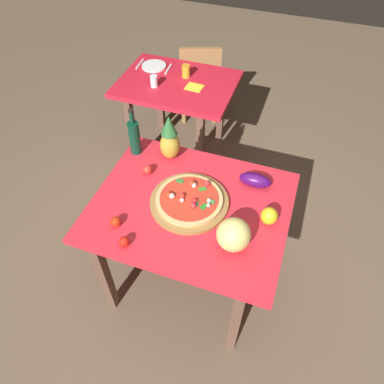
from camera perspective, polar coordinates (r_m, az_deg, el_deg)
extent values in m
plane|color=brown|center=(2.79, -0.17, -12.29)|extent=(10.00, 10.00, 0.00)
cube|color=brown|center=(2.41, -13.65, -13.01)|extent=(0.06, 0.06, 0.73)
cube|color=brown|center=(2.23, 6.92, -19.68)|extent=(0.06, 0.06, 0.73)
cube|color=brown|center=(2.83, -5.46, 1.14)|extent=(0.06, 0.06, 0.73)
cube|color=brown|center=(2.69, 11.54, -3.29)|extent=(0.06, 0.06, 0.73)
cube|color=red|center=(2.17, -0.21, -2.34)|extent=(1.17, 0.95, 0.04)
cube|color=brown|center=(3.33, -9.46, 9.08)|extent=(0.06, 0.06, 0.73)
cube|color=brown|center=(3.12, 1.28, 6.74)|extent=(0.06, 0.06, 0.73)
cube|color=brown|center=(3.80, -5.10, 14.93)|extent=(0.06, 0.06, 0.73)
cube|color=brown|center=(3.61, 4.63, 13.09)|extent=(0.06, 0.06, 0.73)
cube|color=red|center=(3.23, -2.38, 16.76)|extent=(0.99, 0.75, 0.04)
cube|color=olive|center=(4.21, 3.45, 16.03)|extent=(0.04, 0.04, 0.41)
cube|color=olive|center=(4.20, -1.23, 16.04)|extent=(0.04, 0.04, 0.41)
cube|color=olive|center=(3.93, 3.68, 13.49)|extent=(0.04, 0.04, 0.41)
cube|color=olive|center=(3.92, -1.27, 13.50)|extent=(0.04, 0.04, 0.41)
cube|color=olive|center=(3.94, 1.21, 17.56)|extent=(0.51, 0.51, 0.04)
cube|color=olive|center=(3.68, 1.32, 19.10)|extent=(0.39, 0.17, 0.40)
cylinder|color=olive|center=(2.15, -0.44, -1.60)|extent=(0.47, 0.47, 0.02)
cylinder|color=#E2AC69|center=(2.13, -0.45, -1.19)|extent=(0.40, 0.40, 0.02)
cylinder|color=red|center=(2.12, -0.45, -0.96)|extent=(0.35, 0.35, 0.00)
sphere|color=red|center=(2.10, 0.43, -1.41)|extent=(0.03, 0.03, 0.03)
sphere|color=red|center=(2.18, 0.02, 1.29)|extent=(0.04, 0.04, 0.04)
sphere|color=red|center=(2.07, 0.20, -2.14)|extent=(0.04, 0.04, 0.04)
sphere|color=red|center=(2.13, -3.72, -0.44)|extent=(0.04, 0.04, 0.04)
sphere|color=red|center=(2.12, -1.55, -0.56)|extent=(0.04, 0.04, 0.04)
sphere|color=red|center=(2.19, 2.43, 1.37)|extent=(0.04, 0.04, 0.04)
cube|color=#3A7F2A|center=(2.17, 1.68, 0.49)|extent=(0.05, 0.05, 0.00)
cube|color=#398239|center=(2.10, 3.00, -1.52)|extent=(0.05, 0.04, 0.00)
cube|color=#287C34|center=(2.21, -1.94, 1.79)|extent=(0.04, 0.03, 0.00)
cube|color=#2B6F39|center=(2.09, 0.61, -1.90)|extent=(0.03, 0.05, 0.00)
cube|color=#227923|center=(2.07, 1.87, -2.33)|extent=(0.04, 0.05, 0.00)
sphere|color=silver|center=(2.12, -3.22, -0.62)|extent=(0.03, 0.03, 0.03)
sphere|color=white|center=(2.10, 2.72, -1.33)|extent=(0.02, 0.02, 0.02)
sphere|color=white|center=(2.18, 0.29, 1.11)|extent=(0.03, 0.03, 0.03)
sphere|color=white|center=(2.10, -1.61, -1.31)|extent=(0.02, 0.02, 0.02)
sphere|color=#F8E8CE|center=(2.08, 2.63, -2.09)|extent=(0.02, 0.02, 0.02)
cylinder|color=#0B3826|center=(2.44, -9.10, 8.45)|extent=(0.08, 0.08, 0.24)
cylinder|color=#0B3826|center=(2.34, -9.58, 11.55)|extent=(0.03, 0.03, 0.09)
cylinder|color=black|center=(2.31, -9.74, 12.60)|extent=(0.03, 0.03, 0.02)
ellipsoid|color=#AF8D2B|center=(2.39, -3.51, 7.36)|extent=(0.13, 0.13, 0.20)
cone|color=#28612E|center=(2.29, -3.70, 10.52)|extent=(0.11, 0.11, 0.14)
sphere|color=#E7CD6F|center=(1.92, 6.62, -6.73)|extent=(0.19, 0.19, 0.19)
ellipsoid|color=gold|center=(2.08, 12.15, -3.73)|extent=(0.10, 0.10, 0.11)
ellipsoid|color=#3E0C54|center=(2.26, 9.98, 1.85)|extent=(0.20, 0.09, 0.09)
sphere|color=red|center=(2.33, -7.09, 3.55)|extent=(0.06, 0.06, 0.06)
sphere|color=red|center=(1.99, -10.72, -7.76)|extent=(0.06, 0.06, 0.06)
sphere|color=red|center=(2.08, -12.01, -4.64)|extent=(0.06, 0.06, 0.06)
cylinder|color=orange|center=(3.26, -0.96, 18.64)|extent=(0.07, 0.07, 0.11)
cylinder|color=silver|center=(3.15, -6.05, 17.08)|extent=(0.06, 0.06, 0.10)
cylinder|color=white|center=(3.45, -6.06, 19.27)|extent=(0.22, 0.22, 0.02)
cube|color=silver|center=(3.51, -8.28, 19.49)|extent=(0.03, 0.18, 0.01)
cube|color=silver|center=(3.40, -3.78, 18.90)|extent=(0.03, 0.18, 0.01)
cube|color=yellow|center=(3.14, 0.37, 16.29)|extent=(0.15, 0.13, 0.01)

